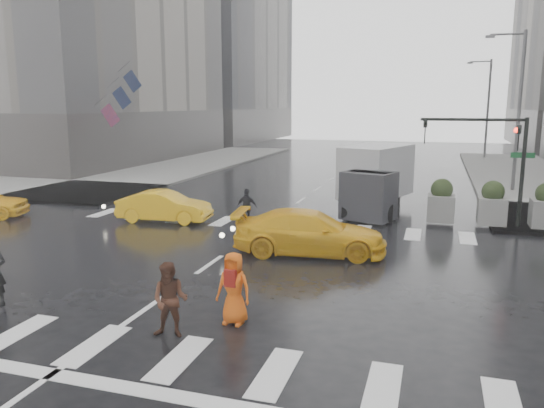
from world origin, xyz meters
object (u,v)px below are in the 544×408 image
(pedestrian_orange, at_px, (234,288))
(traffic_signal_pole, at_px, (497,150))
(box_truck, at_px, (374,178))
(pedestrian_brown, at_px, (170,300))
(taxi_mid, at_px, (164,206))

(pedestrian_orange, bearing_deg, traffic_signal_pole, 64.91)
(traffic_signal_pole, distance_m, box_truck, 5.62)
(traffic_signal_pole, bearing_deg, box_truck, 158.31)
(pedestrian_brown, bearing_deg, pedestrian_orange, 36.66)
(pedestrian_orange, xyz_separation_m, taxi_mid, (-6.82, 9.26, -0.19))
(taxi_mid, bearing_deg, box_truck, -66.06)
(traffic_signal_pole, xyz_separation_m, taxi_mid, (-13.42, -2.80, -2.55))
(taxi_mid, bearing_deg, pedestrian_brown, -156.54)
(taxi_mid, distance_m, box_truck, 9.73)
(traffic_signal_pole, relative_size, pedestrian_orange, 2.65)
(pedestrian_brown, distance_m, pedestrian_orange, 1.51)
(traffic_signal_pole, height_order, pedestrian_brown, traffic_signal_pole)
(box_truck, bearing_deg, traffic_signal_pole, -2.72)
(pedestrian_orange, xyz_separation_m, box_truck, (1.59, 14.04, 0.77))
(traffic_signal_pole, distance_m, pedestrian_brown, 15.38)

